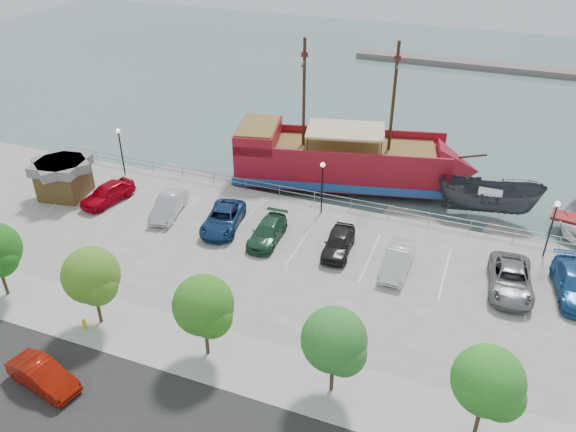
% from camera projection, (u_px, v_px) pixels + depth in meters
% --- Properties ---
extents(ground, '(160.00, 160.00, 0.00)m').
position_uv_depth(ground, '(291.00, 270.00, 38.67)').
color(ground, slate).
extents(sidewalk, '(100.00, 4.00, 0.05)m').
position_uv_depth(sidewalk, '(225.00, 358.00, 30.16)').
color(sidewalk, '#A6A5A2').
rests_on(sidewalk, land_slab).
extents(seawall_railing, '(50.00, 0.06, 1.00)m').
position_uv_depth(seawall_railing, '(326.00, 199.00, 44.12)').
color(seawall_railing, gray).
rests_on(seawall_railing, land_slab).
extents(far_shore, '(40.00, 3.00, 0.80)m').
position_uv_depth(far_shore, '(496.00, 67.00, 79.32)').
color(far_shore, '#6D635A').
rests_on(far_shore, ground).
extents(pirate_ship, '(21.30, 10.12, 13.20)m').
position_uv_depth(pirate_ship, '(359.00, 163.00, 48.12)').
color(pirate_ship, maroon).
rests_on(pirate_ship, ground).
extents(patrol_boat, '(8.13, 3.59, 3.07)m').
position_uv_depth(patrol_boat, '(489.00, 200.00, 43.93)').
color(patrol_boat, '#3A3D43').
rests_on(patrol_boat, ground).
extents(dock_west, '(8.10, 3.67, 0.45)m').
position_uv_depth(dock_west, '(195.00, 179.00, 49.86)').
color(dock_west, gray).
rests_on(dock_west, ground).
extents(dock_mid, '(6.78, 3.03, 0.37)m').
position_uv_depth(dock_mid, '(424.00, 223.00, 43.58)').
color(dock_mid, gray).
rests_on(dock_mid, ground).
extents(dock_east, '(6.79, 4.02, 0.37)m').
position_uv_depth(dock_east, '(529.00, 243.00, 41.21)').
color(dock_east, gray).
rests_on(dock_east, ground).
extents(shed, '(4.26, 4.26, 3.05)m').
position_uv_depth(shed, '(63.00, 177.00, 44.97)').
color(shed, brown).
rests_on(shed, land_slab).
extents(street_sedan, '(4.35, 2.21, 1.37)m').
position_uv_depth(street_sedan, '(43.00, 375.00, 28.22)').
color(street_sedan, '#8F1204').
rests_on(street_sedan, street).
extents(fire_hydrant, '(0.23, 0.23, 0.67)m').
position_uv_depth(fire_hydrant, '(84.00, 324.00, 31.99)').
color(fire_hydrant, '#D2CB13').
rests_on(fire_hydrant, sidewalk).
extents(lamp_post_left, '(0.36, 0.36, 4.28)m').
position_uv_depth(lamp_post_left, '(120.00, 144.00, 47.43)').
color(lamp_post_left, black).
rests_on(lamp_post_left, land_slab).
extents(lamp_post_mid, '(0.36, 0.36, 4.28)m').
position_uv_depth(lamp_post_mid, '(322.00, 179.00, 41.84)').
color(lamp_post_mid, black).
rests_on(lamp_post_mid, land_slab).
extents(lamp_post_right, '(0.36, 0.36, 4.28)m').
position_uv_depth(lamp_post_right, '(553.00, 219.00, 36.87)').
color(lamp_post_right, black).
rests_on(lamp_post_right, land_slab).
extents(tree_c, '(3.30, 3.20, 5.00)m').
position_uv_depth(tree_c, '(93.00, 278.00, 30.85)').
color(tree_c, '#473321').
rests_on(tree_c, sidewalk).
extents(tree_d, '(3.30, 3.20, 5.00)m').
position_uv_depth(tree_d, '(205.00, 308.00, 28.68)').
color(tree_d, '#473321').
rests_on(tree_d, sidewalk).
extents(tree_e, '(3.30, 3.20, 5.00)m').
position_uv_depth(tree_e, '(336.00, 343.00, 26.50)').
color(tree_e, '#473321').
rests_on(tree_e, sidewalk).
extents(tree_f, '(3.30, 3.20, 5.00)m').
position_uv_depth(tree_f, '(491.00, 384.00, 24.33)').
color(tree_f, '#473321').
rests_on(tree_f, sidewalk).
extents(parked_car_a, '(2.76, 4.95, 1.59)m').
position_uv_depth(parked_car_a, '(108.00, 193.00, 44.41)').
color(parked_car_a, '#B10214').
rests_on(parked_car_a, land_slab).
extents(parked_car_b, '(2.45, 4.83, 1.52)m').
position_uv_depth(parked_car_b, '(169.00, 205.00, 42.79)').
color(parked_car_b, '#B7BAC5').
rests_on(parked_car_b, land_slab).
extents(parked_car_c, '(3.37, 5.63, 1.46)m').
position_uv_depth(parked_car_c, '(223.00, 219.00, 41.16)').
color(parked_car_c, navy).
rests_on(parked_car_c, land_slab).
extents(parked_car_d, '(2.15, 4.77, 1.36)m').
position_uv_depth(parked_car_d, '(267.00, 232.00, 39.73)').
color(parked_car_d, '#204C33').
rests_on(parked_car_d, land_slab).
extents(parked_car_e, '(2.12, 4.56, 1.51)m').
position_uv_depth(parked_car_e, '(339.00, 242.00, 38.44)').
color(parked_car_e, black).
rests_on(parked_car_e, land_slab).
extents(parked_car_f, '(1.67, 4.63, 1.52)m').
position_uv_depth(parked_car_f, '(397.00, 260.00, 36.65)').
color(parked_car_f, white).
rests_on(parked_car_f, land_slab).
extents(parked_car_g, '(2.97, 5.68, 1.53)m').
position_uv_depth(parked_car_g, '(511.00, 279.00, 34.86)').
color(parked_car_g, slate).
rests_on(parked_car_g, land_slab).
extents(parked_car_h, '(3.01, 5.72, 1.58)m').
position_uv_depth(parked_car_h, '(575.00, 284.00, 34.41)').
color(parked_car_h, '#1E518E').
rests_on(parked_car_h, land_slab).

